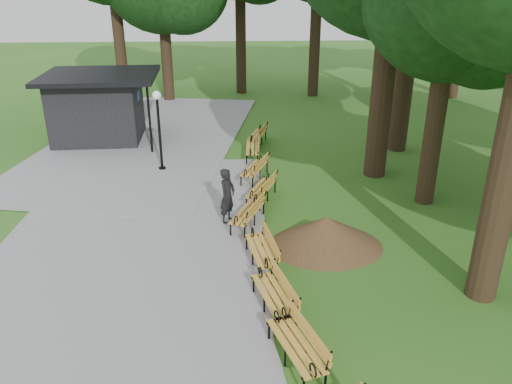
{
  "coord_description": "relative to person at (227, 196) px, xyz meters",
  "views": [
    {
      "loc": [
        -0.96,
        -8.63,
        7.06
      ],
      "look_at": [
        -0.25,
        5.07,
        1.1
      ],
      "focal_mm": 35.59,
      "sensor_mm": 36.0,
      "label": 1
    }
  ],
  "objects": [
    {
      "name": "path",
      "position": [
        -2.9,
        -2.33,
        -0.84
      ],
      "size": [
        12.0,
        38.0,
        0.06
      ],
      "primitive_type": "cube",
      "color": "gray",
      "rests_on": "ground"
    },
    {
      "name": "bench_3",
      "position": [
        1.02,
        -4.55,
        -0.43
      ],
      "size": [
        1.08,
        2.0,
        0.88
      ],
      "primitive_type": null,
      "rotation": [
        0.0,
        0.0,
        -1.33
      ],
      "color": "gold",
      "rests_on": "ground"
    },
    {
      "name": "bench_2",
      "position": [
        1.31,
        -6.22,
        -0.43
      ],
      "size": [
        1.2,
        2.0,
        0.88
      ],
      "primitive_type": null,
      "rotation": [
        0.0,
        0.0,
        -1.26
      ],
      "color": "gold",
      "rests_on": "ground"
    },
    {
      "name": "lamp_post",
      "position": [
        -2.55,
        4.64,
        1.35
      ],
      "size": [
        0.32,
        0.32,
        3.08
      ],
      "color": "black",
      "rests_on": "ground"
    },
    {
      "name": "dirt_mound",
      "position": [
        2.73,
        -1.63,
        -0.42
      ],
      "size": [
        2.68,
        2.68,
        0.9
      ],
      "primitive_type": "cone",
      "color": "#47301C",
      "rests_on": "ground"
    },
    {
      "name": "person",
      "position": [
        0.0,
        0.0,
        0.0
      ],
      "size": [
        0.67,
        0.76,
        1.75
      ],
      "primitive_type": "imported",
      "rotation": [
        0.0,
        0.0,
        1.07
      ],
      "color": "black",
      "rests_on": "ground"
    },
    {
      "name": "ground",
      "position": [
        1.1,
        -5.33,
        -0.87
      ],
      "size": [
        100.0,
        100.0,
        0.0
      ],
      "primitive_type": "plane",
      "color": "#2C641C",
      "rests_on": "ground"
    },
    {
      "name": "bench_6",
      "position": [
        1.12,
        1.54,
        -0.43
      ],
      "size": [
        1.32,
        2.0,
        0.88
      ],
      "primitive_type": null,
      "rotation": [
        0.0,
        0.0,
        -1.97
      ],
      "color": "gold",
      "rests_on": "ground"
    },
    {
      "name": "bench_5",
      "position": [
        0.6,
        -0.25,
        -0.43
      ],
      "size": [
        1.33,
        2.0,
        0.88
      ],
      "primitive_type": null,
      "rotation": [
        0.0,
        0.0,
        -1.97
      ],
      "color": "gold",
      "rests_on": "ground"
    },
    {
      "name": "kiosk",
      "position": [
        -5.81,
        8.7,
        0.65
      ],
      "size": [
        5.0,
        4.39,
        3.04
      ],
      "primitive_type": null,
      "rotation": [
        0.0,
        0.0,
        0.03
      ],
      "color": "black",
      "rests_on": "ground"
    },
    {
      "name": "bench_4",
      "position": [
        0.86,
        -2.54,
        -0.43
      ],
      "size": [
        0.93,
        1.98,
        0.88
      ],
      "primitive_type": null,
      "rotation": [
        0.0,
        0.0,
        -1.41
      ],
      "color": "gold",
      "rests_on": "ground"
    },
    {
      "name": "bench_8",
      "position": [
        1.02,
        5.82,
        -0.43
      ],
      "size": [
        0.75,
        1.93,
        0.88
      ],
      "primitive_type": null,
      "rotation": [
        0.0,
        0.0,
        -1.63
      ],
      "color": "gold",
      "rests_on": "ground"
    },
    {
      "name": "bench_7",
      "position": [
        0.98,
        3.45,
        -0.43
      ],
      "size": [
        1.31,
        2.0,
        0.88
      ],
      "primitive_type": null,
      "rotation": [
        0.0,
        0.0,
        -1.96
      ],
      "color": "gold",
      "rests_on": "ground"
    },
    {
      "name": "bench_9",
      "position": [
        1.3,
        7.58,
        -0.43
      ],
      "size": [
        1.15,
        2.0,
        0.88
      ],
      "primitive_type": null,
      "rotation": [
        0.0,
        0.0,
        -1.86
      ],
      "color": "gold",
      "rests_on": "ground"
    }
  ]
}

